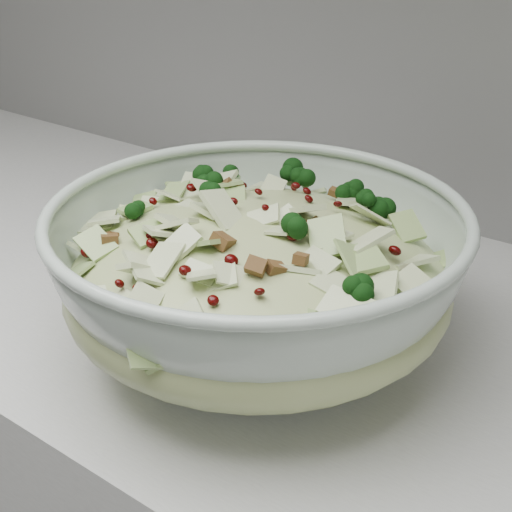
{
  "coord_description": "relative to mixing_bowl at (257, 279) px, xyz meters",
  "views": [
    {
      "loc": [
        0.73,
        1.15,
        1.29
      ],
      "look_at": [
        0.41,
        1.59,
        1.01
      ],
      "focal_mm": 50.0,
      "sensor_mm": 36.0,
      "label": 1
    }
  ],
  "objects": [
    {
      "name": "counter",
      "position": [
        -0.4,
        0.1,
        -0.53
      ],
      "size": [
        3.6,
        0.6,
        0.9
      ],
      "primitive_type": "cube",
      "color": "silver",
      "rests_on": "floor"
    },
    {
      "name": "mixing_bowl",
      "position": [
        0.0,
        0.0,
        0.0
      ],
      "size": [
        0.47,
        0.47,
        0.15
      ],
      "rotation": [
        0.0,
        0.0,
        -0.34
      ],
      "color": "#ADBEAF",
      "rests_on": "counter"
    },
    {
      "name": "salad",
      "position": [
        -0.0,
        -0.0,
        0.02
      ],
      "size": [
        0.4,
        0.4,
        0.15
      ],
      "rotation": [
        0.0,
        0.0,
        -0.18
      ],
      "color": "#A3B179",
      "rests_on": "mixing_bowl"
    }
  ]
}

